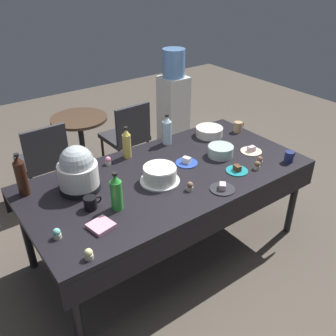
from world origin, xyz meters
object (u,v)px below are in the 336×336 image
object	(u,v)px
cupcake_vanilla	(190,186)
soda_bottle_lime_soda	(116,192)
cupcake_mint	(260,160)
soda_bottle_water	(167,130)
dessert_plate_charcoal	(222,188)
coffee_mug_navy	(289,157)
water_cooler	(173,101)
frosted_layer_cake	(160,175)
potluck_table	(168,180)
ceramic_snack_bowl	(209,132)
cupcake_berry	(89,254)
maroon_chair_left	(44,158)
dessert_plate_cream	(251,150)
slow_cooker	(78,170)
soda_bottle_cola	(21,176)
glass_salad_bowl	(221,151)
dessert_plate_teal	(237,170)
coffee_mug_tan	(238,127)
round_cafe_table	(81,136)
cupcake_lemon	(57,234)
dessert_plate_cobalt	(187,162)
soda_bottle_ginger_ale	(127,143)
cupcake_cocoa	(108,161)
coffee_mug_black	(91,203)
maroon_chair_right	(128,134)
cupcake_rose	(257,165)

from	to	relation	value
cupcake_vanilla	soda_bottle_lime_soda	xyz separation A→B (m)	(-0.53, 0.12, 0.09)
cupcake_mint	soda_bottle_water	distance (m)	0.84
dessert_plate_charcoal	cupcake_mint	distance (m)	0.51
coffee_mug_navy	water_cooler	distance (m)	2.12
frosted_layer_cake	potluck_table	bearing A→B (deg)	25.50
ceramic_snack_bowl	soda_bottle_water	distance (m)	0.43
cupcake_berry	maroon_chair_left	xyz separation A→B (m)	(0.35, 1.79, -0.29)
dessert_plate_cream	cupcake_vanilla	bearing A→B (deg)	-169.41
slow_cooker	soda_bottle_cola	xyz separation A→B (m)	(-0.34, 0.17, -0.01)
glass_salad_bowl	potluck_table	bearing A→B (deg)	177.50
dessert_plate_teal	coffee_mug_tan	size ratio (longest dim) A/B	1.44
dessert_plate_charcoal	coffee_mug_tan	xyz separation A→B (m)	(0.81, 0.65, 0.04)
round_cafe_table	water_cooler	distance (m)	1.35
ceramic_snack_bowl	cupcake_lemon	size ratio (longest dim) A/B	3.71
dessert_plate_charcoal	round_cafe_table	world-z (taller)	dessert_plate_charcoal
dessert_plate_cobalt	slow_cooker	bearing A→B (deg)	169.47
cupcake_mint	soda_bottle_lime_soda	xyz separation A→B (m)	(-1.22, 0.15, 0.09)
dessert_plate_teal	soda_bottle_ginger_ale	distance (m)	0.92
dessert_plate_charcoal	dessert_plate_cream	size ratio (longest dim) A/B	1.01
frosted_layer_cake	cupcake_cocoa	world-z (taller)	frosted_layer_cake
cupcake_cocoa	coffee_mug_navy	world-z (taller)	coffee_mug_navy
dessert_plate_teal	cupcake_berry	distance (m)	1.36
dessert_plate_charcoal	coffee_mug_black	distance (m)	0.93
coffee_mug_tan	maroon_chair_left	bearing A→B (deg)	145.19
coffee_mug_tan	maroon_chair_left	distance (m)	1.91
cupcake_cocoa	dessert_plate_cobalt	bearing A→B (deg)	-34.98
water_cooler	slow_cooker	bearing A→B (deg)	-143.08
round_cafe_table	cupcake_mint	bearing A→B (deg)	-68.32
dessert_plate_cream	dessert_plate_teal	xyz separation A→B (m)	(-0.34, -0.16, 0.00)
soda_bottle_cola	potluck_table	bearing A→B (deg)	-20.86
cupcake_mint	maroon_chair_right	distance (m)	1.67
soda_bottle_ginger_ale	coffee_mug_navy	world-z (taller)	soda_bottle_ginger_ale
glass_salad_bowl	cupcake_vanilla	world-z (taller)	glass_salad_bowl
cupcake_cocoa	soda_bottle_lime_soda	distance (m)	0.62
cupcake_cocoa	soda_bottle_cola	xyz separation A→B (m)	(-0.68, -0.03, 0.12)
water_cooler	dessert_plate_teal	bearing A→B (deg)	-113.42
coffee_mug_navy	coffee_mug_tan	world-z (taller)	coffee_mug_tan
cupcake_lemon	water_cooler	bearing A→B (deg)	39.40
frosted_layer_cake	dessert_plate_teal	xyz separation A→B (m)	(0.57, -0.23, -0.05)
cupcake_cocoa	maroon_chair_right	size ratio (longest dim) A/B	0.08
ceramic_snack_bowl	glass_salad_bowl	bearing A→B (deg)	-118.32
dessert_plate_teal	ceramic_snack_bowl	bearing A→B (deg)	67.03
soda_bottle_water	dessert_plate_charcoal	bearing A→B (deg)	-98.14
cupcake_cocoa	soda_bottle_water	size ratio (longest dim) A/B	0.24
cupcake_rose	soda_bottle_cola	world-z (taller)	soda_bottle_cola
glass_salad_bowl	soda_bottle_ginger_ale	bearing A→B (deg)	145.25
dessert_plate_charcoal	cupcake_vanilla	world-z (taller)	cupcake_vanilla
glass_salad_bowl	cupcake_rose	bearing A→B (deg)	-76.43
glass_salad_bowl	dessert_plate_cobalt	xyz separation A→B (m)	(-0.31, 0.06, -0.03)
cupcake_berry	cupcake_rose	bearing A→B (deg)	4.77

